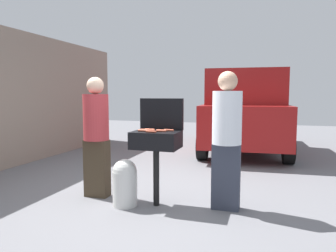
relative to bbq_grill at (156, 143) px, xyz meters
name	(u,v)px	position (x,y,z in m)	size (l,w,h in m)	color
ground_plane	(148,199)	(-0.19, 0.20, -0.83)	(24.00, 24.00, 0.00)	slate
house_wall_side	(5,98)	(-3.58, 1.20, 0.55)	(0.24, 8.00, 2.75)	gray
bbq_grill	(156,143)	(0.00, 0.00, 0.00)	(0.60, 0.44, 0.98)	black
grill_lid_open	(162,114)	(0.00, 0.22, 0.36)	(0.60, 0.05, 0.42)	black
hot_dog_0	(161,130)	(0.07, 0.01, 0.16)	(0.03, 0.03, 0.13)	#B74C33
hot_dog_1	(161,131)	(0.08, -0.03, 0.16)	(0.03, 0.03, 0.13)	#C6593D
hot_dog_2	(150,130)	(-0.11, 0.07, 0.16)	(0.03, 0.03, 0.13)	#C6593D
hot_dog_3	(150,130)	(-0.08, -0.02, 0.16)	(0.03, 0.03, 0.13)	#AD4228
hot_dog_4	(145,130)	(-0.16, 0.02, 0.16)	(0.03, 0.03, 0.13)	#B74C33
hot_dog_5	(151,132)	(-0.01, -0.15, 0.16)	(0.03, 0.03, 0.13)	#B74C33
hot_dog_6	(169,130)	(0.15, 0.07, 0.16)	(0.03, 0.03, 0.13)	#B74C33
hot_dog_7	(143,131)	(-0.16, -0.07, 0.16)	(0.03, 0.03, 0.13)	#C6593D
propane_tank	(125,182)	(-0.39, -0.13, -0.51)	(0.32, 0.32, 0.62)	silver
person_left	(96,132)	(-0.93, 0.11, 0.09)	(0.36, 0.36, 1.69)	#3F3323
person_right	(227,135)	(0.88, 0.15, 0.11)	(0.36, 0.36, 1.74)	#333847
parked_minivan	(245,111)	(0.81, 4.60, 0.19)	(2.27, 4.52, 2.02)	maroon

